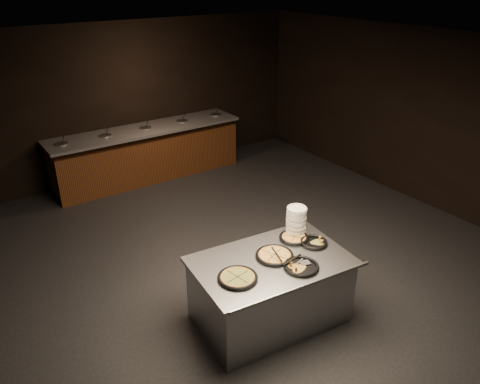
% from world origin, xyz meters
% --- Properties ---
extents(room, '(7.02, 8.02, 2.92)m').
position_xyz_m(room, '(0.00, 0.00, 1.45)').
color(room, black).
rests_on(room, ground).
extents(salad_bar, '(3.70, 0.83, 1.18)m').
position_xyz_m(salad_bar, '(0.00, 3.56, 0.44)').
color(salad_bar, brown).
rests_on(salad_bar, ground).
extents(serving_counter, '(1.82, 1.27, 0.82)m').
position_xyz_m(serving_counter, '(-0.59, -1.03, 0.40)').
color(serving_counter, '#AAADB1').
rests_on(serving_counter, ground).
extents(plate_stack, '(0.24, 0.24, 0.35)m').
position_xyz_m(plate_stack, '(0.01, -0.74, 0.99)').
color(plate_stack, white).
rests_on(plate_stack, serving_counter).
extents(pan_veggie_whole, '(0.42, 0.42, 0.04)m').
position_xyz_m(pan_veggie_whole, '(-1.09, -1.11, 0.84)').
color(pan_veggie_whole, black).
rests_on(pan_veggie_whole, serving_counter).
extents(pan_cheese_whole, '(0.43, 0.43, 0.04)m').
position_xyz_m(pan_cheese_whole, '(-0.52, -1.00, 0.84)').
color(pan_cheese_whole, black).
rests_on(pan_cheese_whole, serving_counter).
extents(pan_cheese_slices_a, '(0.35, 0.35, 0.04)m').
position_xyz_m(pan_cheese_slices_a, '(-0.09, -0.83, 0.84)').
color(pan_cheese_slices_a, black).
rests_on(pan_cheese_slices_a, serving_counter).
extents(pan_cheese_slices_b, '(0.39, 0.39, 0.04)m').
position_xyz_m(pan_cheese_slices_b, '(-0.42, -1.33, 0.84)').
color(pan_cheese_slices_b, black).
rests_on(pan_cheese_slices_b, serving_counter).
extents(pan_veggie_slices, '(0.32, 0.32, 0.04)m').
position_xyz_m(pan_veggie_slices, '(0.03, -1.05, 0.84)').
color(pan_veggie_slices, black).
rests_on(pan_veggie_slices, serving_counter).
extents(server_left, '(0.08, 0.29, 0.14)m').
position_xyz_m(server_left, '(-0.56, -1.04, 0.89)').
color(server_left, '#AAADB1').
rests_on(server_left, serving_counter).
extents(server_right, '(0.31, 0.13, 0.15)m').
position_xyz_m(server_right, '(-0.44, -1.28, 0.89)').
color(server_right, '#AAADB1').
rests_on(server_right, serving_counter).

